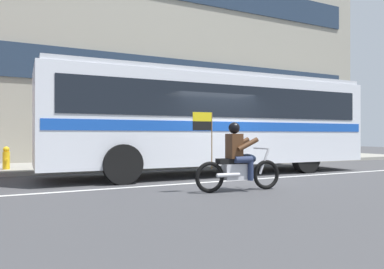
{
  "coord_description": "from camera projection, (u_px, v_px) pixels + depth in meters",
  "views": [
    {
      "loc": [
        -5.42,
        -9.11,
        1.28
      ],
      "look_at": [
        -1.1,
        -0.48,
        1.29
      ],
      "focal_mm": 33.78,
      "sensor_mm": 36.0,
      "label": 1
    }
  ],
  "objects": [
    {
      "name": "office_building_facade",
      "position": [
        139.0,
        33.0,
        17.19
      ],
      "size": [
        28.0,
        0.89,
        12.27
      ],
      "color": "gray",
      "rests_on": "ground_plane"
    },
    {
      "name": "transit_bus",
      "position": [
        212.0,
        117.0,
        11.86
      ],
      "size": [
        10.83,
        2.84,
        3.22
      ],
      "color": "silver",
      "rests_on": "ground_plane"
    },
    {
      "name": "sidewalk_curb",
      "position": [
        156.0,
        164.0,
        15.13
      ],
      "size": [
        28.0,
        3.8,
        0.15
      ],
      "primitive_type": "cube",
      "color": "gray",
      "rests_on": "ground_plane"
    },
    {
      "name": "lane_center_stripe",
      "position": [
        229.0,
        181.0,
        10.03
      ],
      "size": [
        26.6,
        0.14,
        0.01
      ],
      "primitive_type": "cube",
      "color": "silver",
      "rests_on": "ground_plane"
    },
    {
      "name": "fire_hydrant",
      "position": [
        6.0,
        158.0,
        11.85
      ],
      "size": [
        0.22,
        0.3,
        0.75
      ],
      "color": "gold",
      "rests_on": "sidewalk_curb"
    },
    {
      "name": "ground_plane",
      "position": [
        218.0,
        179.0,
        10.57
      ],
      "size": [
        60.0,
        60.0,
        0.0
      ],
      "primitive_type": "plane",
      "color": "#3D3D3F"
    },
    {
      "name": "motorcycle_with_rider",
      "position": [
        238.0,
        162.0,
        8.2
      ],
      "size": [
        2.19,
        0.65,
        1.78
      ],
      "color": "black",
      "rests_on": "ground_plane"
    }
  ]
}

